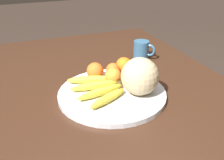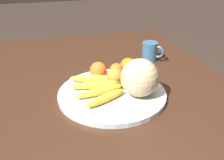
{
  "view_description": "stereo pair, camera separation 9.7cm",
  "coord_description": "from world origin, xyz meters",
  "px_view_note": "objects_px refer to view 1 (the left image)",
  "views": [
    {
      "loc": [
        0.8,
        -0.29,
        1.24
      ],
      "look_at": [
        -0.01,
        0.02,
        0.8
      ],
      "focal_mm": 42.0,
      "sensor_mm": 36.0,
      "label": 1
    },
    {
      "loc": [
        0.83,
        -0.2,
        1.24
      ],
      "look_at": [
        -0.01,
        0.02,
        0.8
      ],
      "focal_mm": 42.0,
      "sensor_mm": 36.0,
      "label": 2
    }
  ],
  "objects_px": {
    "orange_mid_center": "(94,71)",
    "produce_tag": "(111,89)",
    "orange_front_left": "(124,65)",
    "orange_back_right": "(130,73)",
    "kitchen_table": "(107,115)",
    "orange_front_right": "(113,70)",
    "melon": "(140,76)",
    "orange_back_left": "(113,76)",
    "fruit_bowl": "(112,94)",
    "banana_bunch": "(98,88)",
    "ceramic_mug": "(142,50)"
  },
  "relations": [
    {
      "from": "orange_mid_center",
      "to": "produce_tag",
      "type": "height_order",
      "value": "orange_mid_center"
    },
    {
      "from": "orange_front_left",
      "to": "orange_back_right",
      "type": "xyz_separation_m",
      "value": [
        0.07,
        -0.0,
        -0.0
      ]
    },
    {
      "from": "kitchen_table",
      "to": "produce_tag",
      "type": "bearing_deg",
      "value": 130.92
    },
    {
      "from": "orange_front_left",
      "to": "orange_front_right",
      "type": "bearing_deg",
      "value": -77.81
    },
    {
      "from": "melon",
      "to": "orange_back_left",
      "type": "height_order",
      "value": "melon"
    },
    {
      "from": "orange_front_right",
      "to": "orange_back_left",
      "type": "bearing_deg",
      "value": -20.89
    },
    {
      "from": "fruit_bowl",
      "to": "produce_tag",
      "type": "relative_size",
      "value": 5.17
    },
    {
      "from": "orange_front_right",
      "to": "produce_tag",
      "type": "height_order",
      "value": "orange_front_right"
    },
    {
      "from": "kitchen_table",
      "to": "orange_front_left",
      "type": "bearing_deg",
      "value": 136.87
    },
    {
      "from": "orange_back_left",
      "to": "orange_mid_center",
      "type": "bearing_deg",
      "value": -138.55
    },
    {
      "from": "fruit_bowl",
      "to": "produce_tag",
      "type": "height_order",
      "value": "produce_tag"
    },
    {
      "from": "banana_bunch",
      "to": "orange_mid_center",
      "type": "distance_m",
      "value": 0.11
    },
    {
      "from": "produce_tag",
      "to": "banana_bunch",
      "type": "bearing_deg",
      "value": -45.22
    },
    {
      "from": "kitchen_table",
      "to": "fruit_bowl",
      "type": "bearing_deg",
      "value": 103.34
    },
    {
      "from": "banana_bunch",
      "to": "orange_mid_center",
      "type": "xyz_separation_m",
      "value": [
        -0.11,
        0.02,
        0.02
      ]
    },
    {
      "from": "orange_back_left",
      "to": "kitchen_table",
      "type": "bearing_deg",
      "value": -37.82
    },
    {
      "from": "orange_front_left",
      "to": "orange_front_right",
      "type": "distance_m",
      "value": 0.06
    },
    {
      "from": "orange_front_left",
      "to": "orange_back_left",
      "type": "bearing_deg",
      "value": -47.51
    },
    {
      "from": "orange_front_left",
      "to": "orange_back_left",
      "type": "height_order",
      "value": "orange_front_left"
    },
    {
      "from": "orange_mid_center",
      "to": "orange_back_right",
      "type": "relative_size",
      "value": 1.07
    },
    {
      "from": "orange_front_left",
      "to": "orange_back_left",
      "type": "xyz_separation_m",
      "value": [
        0.07,
        -0.08,
        -0.0
      ]
    },
    {
      "from": "banana_bunch",
      "to": "orange_mid_center",
      "type": "height_order",
      "value": "orange_mid_center"
    },
    {
      "from": "orange_mid_center",
      "to": "melon",
      "type": "bearing_deg",
      "value": 34.02
    },
    {
      "from": "kitchen_table",
      "to": "produce_tag",
      "type": "xyz_separation_m",
      "value": [
        -0.02,
        0.03,
        0.1
      ]
    },
    {
      "from": "orange_front_left",
      "to": "orange_back_right",
      "type": "height_order",
      "value": "orange_front_left"
    },
    {
      "from": "ceramic_mug",
      "to": "orange_front_right",
      "type": "bearing_deg",
      "value": -52.59
    },
    {
      "from": "fruit_bowl",
      "to": "orange_mid_center",
      "type": "relative_size",
      "value": 5.89
    },
    {
      "from": "orange_back_left",
      "to": "produce_tag",
      "type": "distance_m",
      "value": 0.06
    },
    {
      "from": "melon",
      "to": "orange_front_right",
      "type": "height_order",
      "value": "melon"
    },
    {
      "from": "orange_back_right",
      "to": "melon",
      "type": "bearing_deg",
      "value": -6.78
    },
    {
      "from": "orange_back_left",
      "to": "orange_back_right",
      "type": "relative_size",
      "value": 0.99
    },
    {
      "from": "orange_front_left",
      "to": "orange_front_right",
      "type": "height_order",
      "value": "orange_front_left"
    },
    {
      "from": "banana_bunch",
      "to": "ceramic_mug",
      "type": "bearing_deg",
      "value": -144.71
    },
    {
      "from": "orange_front_right",
      "to": "ceramic_mug",
      "type": "distance_m",
      "value": 0.28
    },
    {
      "from": "orange_mid_center",
      "to": "orange_back_left",
      "type": "bearing_deg",
      "value": 41.45
    },
    {
      "from": "kitchen_table",
      "to": "fruit_bowl",
      "type": "xyz_separation_m",
      "value": [
        -0.01,
        0.02,
        0.09
      ]
    },
    {
      "from": "ceramic_mug",
      "to": "fruit_bowl",
      "type": "bearing_deg",
      "value": -43.15
    },
    {
      "from": "orange_back_left",
      "to": "banana_bunch",
      "type": "bearing_deg",
      "value": -60.32
    },
    {
      "from": "melon",
      "to": "orange_front_left",
      "type": "relative_size",
      "value": 1.99
    },
    {
      "from": "kitchen_table",
      "to": "orange_back_left",
      "type": "height_order",
      "value": "orange_back_left"
    },
    {
      "from": "kitchen_table",
      "to": "melon",
      "type": "relative_size",
      "value": 11.34
    },
    {
      "from": "kitchen_table",
      "to": "banana_bunch",
      "type": "xyz_separation_m",
      "value": [
        -0.02,
        -0.02,
        0.11
      ]
    },
    {
      "from": "fruit_bowl",
      "to": "melon",
      "type": "relative_size",
      "value": 2.92
    },
    {
      "from": "orange_mid_center",
      "to": "ceramic_mug",
      "type": "relative_size",
      "value": 0.73
    },
    {
      "from": "orange_front_left",
      "to": "produce_tag",
      "type": "xyz_separation_m",
      "value": [
        0.12,
        -0.11,
        -0.03
      ]
    },
    {
      "from": "banana_bunch",
      "to": "orange_back_right",
      "type": "bearing_deg",
      "value": -169.34
    },
    {
      "from": "orange_front_right",
      "to": "orange_back_right",
      "type": "distance_m",
      "value": 0.08
    },
    {
      "from": "produce_tag",
      "to": "orange_front_right",
      "type": "bearing_deg",
      "value": -159.18
    },
    {
      "from": "kitchen_table",
      "to": "orange_mid_center",
      "type": "bearing_deg",
      "value": -178.25
    },
    {
      "from": "kitchen_table",
      "to": "orange_front_right",
      "type": "distance_m",
      "value": 0.2
    }
  ]
}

